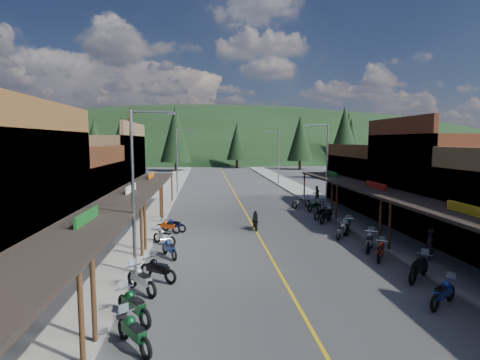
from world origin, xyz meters
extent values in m
plane|color=#38383A|center=(0.00, 0.00, 0.00)|extent=(220.00, 220.00, 0.00)
cube|color=gold|center=(0.00, 20.00, 0.01)|extent=(0.15, 90.00, 0.01)
cube|color=gray|center=(-8.70, 20.00, 0.07)|extent=(3.40, 94.00, 0.15)
cube|color=gray|center=(8.70, 20.00, 0.07)|extent=(3.40, 94.00, 0.15)
cylinder|color=#472D19|center=(-7.20, -13.60, 1.50)|extent=(0.16, 0.16, 3.00)
cube|color=brown|center=(-10.15, -7.90, 4.10)|extent=(0.30, 10.20, 8.20)
cube|color=black|center=(-8.70, -7.90, 3.00)|extent=(3.20, 10.20, 0.18)
cylinder|color=#472D19|center=(-7.20, -12.40, 1.50)|extent=(0.16, 0.16, 3.00)
cylinder|color=#472D19|center=(-7.20, -3.40, 1.50)|extent=(0.16, 0.16, 3.00)
cube|color=#14591E|center=(-8.70, -7.90, 3.20)|extent=(0.12, 3.00, 0.70)
cube|color=#3F2111|center=(-14.00, 1.70, 2.50)|extent=(8.00, 9.00, 5.00)
cube|color=#3F2111|center=(-10.15, 1.70, 3.10)|extent=(0.30, 9.00, 6.20)
cube|color=black|center=(-8.70, 1.70, 3.00)|extent=(3.20, 9.00, 0.18)
cylinder|color=#472D19|center=(-7.20, -2.20, 1.50)|extent=(0.16, 0.16, 3.00)
cylinder|color=#472D19|center=(-7.20, 5.60, 1.50)|extent=(0.16, 0.16, 3.00)
cube|color=silver|center=(-8.70, 1.70, 3.20)|extent=(0.12, 3.00, 0.70)
cube|color=brown|center=(-14.00, 11.30, 3.50)|extent=(8.00, 10.20, 7.00)
cube|color=brown|center=(-10.15, 11.30, 4.10)|extent=(0.30, 10.20, 8.20)
cube|color=black|center=(-8.70, 11.30, 3.00)|extent=(3.20, 10.20, 0.18)
cylinder|color=#472D19|center=(-7.20, 6.80, 1.50)|extent=(0.16, 0.16, 3.00)
cylinder|color=#472D19|center=(-7.20, 15.80, 1.50)|extent=(0.16, 0.16, 3.00)
cube|color=#CC590C|center=(-8.70, 11.30, 3.20)|extent=(0.12, 3.00, 0.70)
cube|color=black|center=(8.70, -7.90, 3.00)|extent=(3.20, 10.20, 0.18)
cylinder|color=#472D19|center=(7.20, -3.40, 1.50)|extent=(0.16, 0.16, 3.00)
cube|color=gold|center=(8.70, -7.90, 3.20)|extent=(0.12, 3.00, 0.70)
cube|color=#562B19|center=(14.00, 1.70, 3.50)|extent=(8.00, 9.00, 7.00)
cube|color=#562B19|center=(10.15, 1.70, 4.10)|extent=(0.30, 9.00, 8.20)
cube|color=black|center=(8.70, 1.70, 3.00)|extent=(3.20, 9.00, 0.18)
cylinder|color=#472D19|center=(7.20, -2.20, 1.50)|extent=(0.16, 0.16, 3.00)
cylinder|color=#472D19|center=(7.20, 5.60, 1.50)|extent=(0.16, 0.16, 3.00)
cube|color=#B2140F|center=(8.70, 1.70, 3.20)|extent=(0.12, 3.00, 0.70)
cube|color=#4C2D16|center=(14.00, 11.30, 2.50)|extent=(8.00, 10.20, 5.00)
cube|color=#4C2D16|center=(10.15, 11.30, 3.10)|extent=(0.30, 10.20, 6.20)
cube|color=black|center=(8.70, 11.30, 3.00)|extent=(3.20, 10.20, 0.18)
cylinder|color=#472D19|center=(7.20, 6.80, 1.50)|extent=(0.16, 0.16, 3.00)
cylinder|color=#472D19|center=(7.20, 15.80, 1.50)|extent=(0.16, 0.16, 3.00)
cube|color=#14591E|center=(8.70, 11.30, 3.20)|extent=(0.12, 3.00, 0.70)
cylinder|color=gray|center=(-7.10, -6.00, 4.00)|extent=(0.16, 0.16, 8.00)
cylinder|color=gray|center=(-6.10, -6.00, 7.90)|extent=(2.00, 0.10, 0.10)
cube|color=gray|center=(-5.20, -6.00, 7.85)|extent=(0.35, 0.18, 0.12)
cylinder|color=gray|center=(-7.10, 22.00, 4.00)|extent=(0.16, 0.16, 8.00)
cylinder|color=gray|center=(-6.10, 22.00, 7.90)|extent=(2.00, 0.10, 0.10)
cube|color=gray|center=(-5.20, 22.00, 7.85)|extent=(0.35, 0.18, 0.12)
cylinder|color=gray|center=(7.10, 8.00, 4.00)|extent=(0.16, 0.16, 8.00)
cylinder|color=gray|center=(6.10, 8.00, 7.90)|extent=(2.00, 0.10, 0.10)
cube|color=gray|center=(5.20, 8.00, 7.85)|extent=(0.35, 0.18, 0.12)
cylinder|color=gray|center=(7.10, 30.00, 4.00)|extent=(0.16, 0.16, 8.00)
cylinder|color=gray|center=(6.10, 30.00, 7.90)|extent=(2.00, 0.10, 0.10)
cube|color=gray|center=(5.20, 30.00, 7.85)|extent=(0.35, 0.18, 0.12)
ellipsoid|color=black|center=(0.00, 135.00, 0.00)|extent=(310.00, 140.00, 60.00)
cylinder|color=black|center=(-40.00, 62.00, 1.00)|extent=(0.60, 0.60, 2.00)
cone|color=black|center=(-40.00, 62.00, 6.50)|extent=(5.04, 5.04, 9.00)
cylinder|color=black|center=(-24.00, 70.00, 1.00)|extent=(0.60, 0.60, 2.00)
cone|color=black|center=(-24.00, 70.00, 7.25)|extent=(5.88, 5.88, 10.50)
cylinder|color=black|center=(-10.00, 58.00, 1.00)|extent=(0.60, 0.60, 2.00)
cone|color=black|center=(-10.00, 58.00, 8.00)|extent=(6.72, 6.72, 12.00)
cylinder|color=black|center=(4.00, 66.00, 1.00)|extent=(0.60, 0.60, 2.00)
cone|color=black|center=(4.00, 66.00, 6.50)|extent=(5.04, 5.04, 9.00)
cylinder|color=black|center=(18.00, 60.00, 1.00)|extent=(0.60, 0.60, 2.00)
cone|color=black|center=(18.00, 60.00, 7.25)|extent=(5.88, 5.88, 10.50)
cylinder|color=black|center=(34.00, 72.00, 1.00)|extent=(0.60, 0.60, 2.00)
cone|color=black|center=(34.00, 72.00, 8.00)|extent=(6.72, 6.72, 12.00)
cylinder|color=black|center=(46.00, 64.00, 1.00)|extent=(0.60, 0.60, 2.00)
cone|color=black|center=(46.00, 64.00, 6.50)|extent=(5.04, 5.04, 9.00)
cylinder|color=black|center=(-32.00, 76.00, 1.00)|extent=(0.60, 0.60, 2.00)
cone|color=black|center=(-32.00, 76.00, 7.25)|extent=(5.88, 5.88, 10.50)
cylinder|color=black|center=(-22.00, 40.00, 1.00)|extent=(0.60, 0.60, 2.00)
cone|color=black|center=(-22.00, 40.00, 6.00)|extent=(4.48, 4.48, 8.00)
cylinder|color=black|center=(24.00, 45.00, 1.00)|extent=(0.60, 0.60, 2.00)
cone|color=black|center=(24.00, 45.00, 6.40)|extent=(4.93, 4.93, 8.80)
cylinder|color=black|center=(-18.00, 50.00, 1.00)|extent=(0.60, 0.60, 2.00)
cone|color=black|center=(-18.00, 50.00, 6.80)|extent=(5.38, 5.38, 9.60)
cylinder|color=black|center=(20.00, 38.00, 1.00)|extent=(0.60, 0.60, 2.00)
cone|color=black|center=(20.00, 38.00, 7.20)|extent=(5.82, 5.82, 10.40)
imported|color=#251B29|center=(8.29, -5.68, 1.02)|extent=(0.53, 0.70, 1.74)
imported|color=brown|center=(8.06, 14.13, 0.98)|extent=(0.88, 0.61, 1.66)
camera|label=1|loc=(-3.62, -24.17, 6.55)|focal=28.00mm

